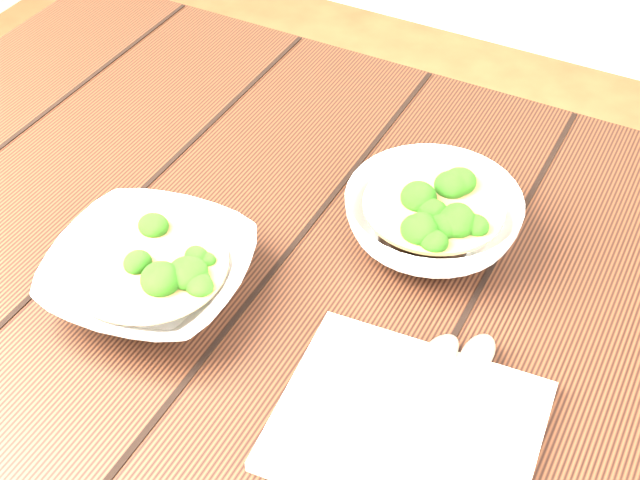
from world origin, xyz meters
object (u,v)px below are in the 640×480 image
soup_bowl_front (150,273)px  soup_bowl_back (432,217)px  trivet (423,240)px  napkin (407,425)px  table (304,335)px

soup_bowl_front → soup_bowl_back: soup_bowl_back is taller
soup_bowl_front → soup_bowl_back: 0.30m
soup_bowl_back → trivet: (-0.00, -0.02, -0.02)m
soup_bowl_front → napkin: soup_bowl_front is taller
soup_bowl_front → trivet: (0.22, 0.19, -0.01)m
soup_bowl_back → napkin: 0.25m
table → napkin: bearing=-37.9°
napkin → trivet: bearing=104.4°
soup_bowl_back → soup_bowl_front: bearing=-137.3°
table → soup_bowl_front: size_ratio=5.31×
soup_bowl_front → trivet: bearing=40.4°
soup_bowl_back → napkin: soup_bowl_back is taller
table → soup_bowl_back: size_ratio=5.46×
table → soup_bowl_back: (0.11, 0.09, 0.15)m
trivet → napkin: bearing=-70.4°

